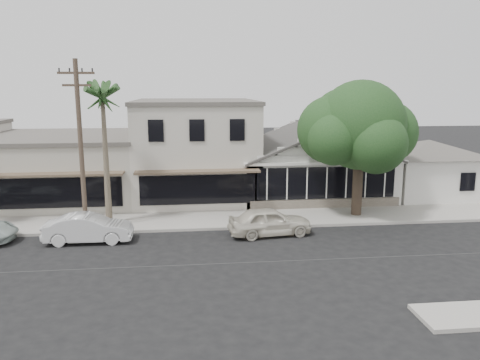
{
  "coord_description": "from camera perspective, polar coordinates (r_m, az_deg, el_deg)",
  "views": [
    {
      "loc": [
        -3.51,
        -19.35,
        7.59
      ],
      "look_at": [
        -0.7,
        6.0,
        2.53
      ],
      "focal_mm": 35.0,
      "sensor_mm": 36.0,
      "label": 1
    }
  ],
  "objects": [
    {
      "name": "row_building_near",
      "position": [
        33.14,
        -5.39,
        3.64
      ],
      "size": [
        8.0,
        10.0,
        6.5
      ],
      "primitive_type": "cube",
      "color": "beige",
      "rests_on": "ground"
    },
    {
      "name": "ground",
      "position": [
        21.08,
        3.76,
        -9.91
      ],
      "size": [
        140.0,
        140.0,
        0.0
      ],
      "primitive_type": "plane",
      "color": "black",
      "rests_on": "ground"
    },
    {
      "name": "corner_shop",
      "position": [
        33.31,
        8.56,
        2.51
      ],
      "size": [
        10.4,
        8.6,
        5.1
      ],
      "color": "white",
      "rests_on": "ground"
    },
    {
      "name": "car_0",
      "position": [
        24.5,
        3.65,
        -5.05
      ],
      "size": [
        4.5,
        2.26,
        1.47
      ],
      "primitive_type": "imported",
      "rotation": [
        0.0,
        0.0,
        1.7
      ],
      "color": "beige",
      "rests_on": "ground"
    },
    {
      "name": "utility_pole",
      "position": [
        25.31,
        -18.86,
        4.26
      ],
      "size": [
        1.8,
        0.24,
        9.0
      ],
      "color": "brown",
      "rests_on": "ground"
    },
    {
      "name": "palm_east",
      "position": [
        26.19,
        -16.43,
        9.78
      ],
      "size": [
        3.26,
        3.26,
        8.32
      ],
      "color": "#726651",
      "rests_on": "ground"
    },
    {
      "name": "shade_tree",
      "position": [
        28.18,
        14.16,
        6.21
      ],
      "size": [
        7.25,
        6.56,
        8.04
      ],
      "rotation": [
        0.0,
        0.0,
        0.33
      ],
      "color": "#413327",
      "rests_on": "ground"
    },
    {
      "name": "sidewalk_north",
      "position": [
        27.53,
        -15.52,
        -5.05
      ],
      "size": [
        90.0,
        3.5,
        0.15
      ],
      "primitive_type": "cube",
      "color": "#9E9991",
      "rests_on": "ground"
    },
    {
      "name": "car_1",
      "position": [
        24.56,
        -17.98,
        -5.62
      ],
      "size": [
        4.3,
        1.51,
        1.42
      ],
      "primitive_type": "imported",
      "rotation": [
        0.0,
        0.0,
        1.57
      ],
      "color": "silver",
      "rests_on": "ground"
    },
    {
      "name": "side_cottage",
      "position": [
        35.61,
        21.78,
        0.56
      ],
      "size": [
        6.0,
        6.0,
        3.0
      ],
      "primitive_type": "cube",
      "color": "white",
      "rests_on": "ground"
    },
    {
      "name": "row_building_midnear",
      "position": [
        34.37,
        -20.54,
        1.31
      ],
      "size": [
        10.0,
        10.0,
        4.2
      ],
      "primitive_type": "cube",
      "color": "#B5B2A2",
      "rests_on": "ground"
    }
  ]
}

